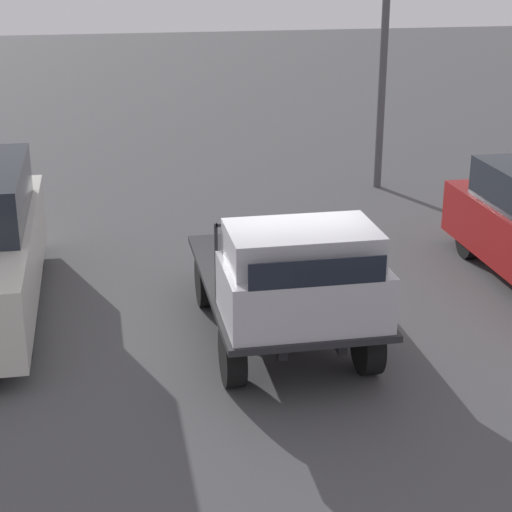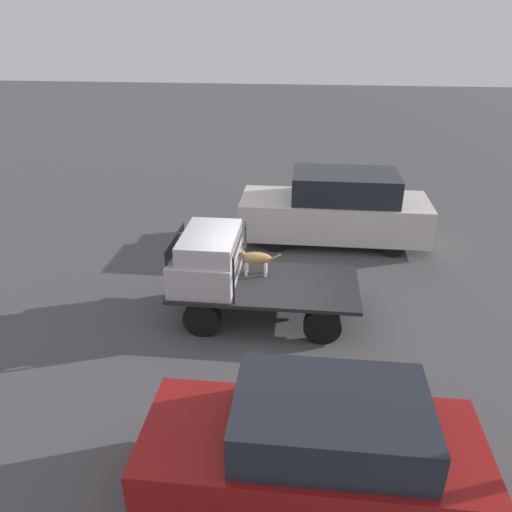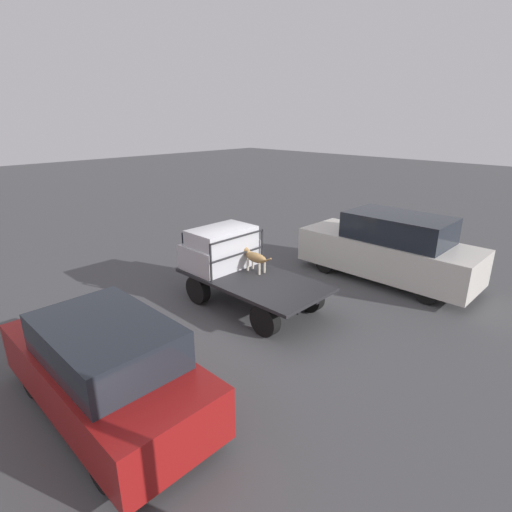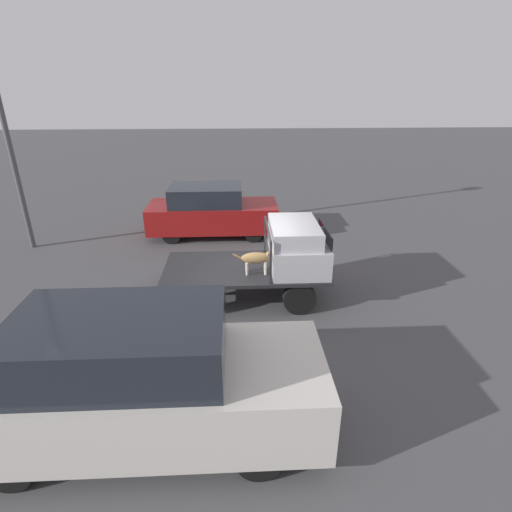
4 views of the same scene
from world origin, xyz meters
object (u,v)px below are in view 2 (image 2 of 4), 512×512
dog (253,258)px  parked_sedan (315,450)px  parked_pickup_far (336,209)px  flatbed_truck (265,292)px

dog → parked_sedan: size_ratio=0.24×
dog → parked_pickup_far: parked_pickup_far is taller
flatbed_truck → dog: bearing=-50.9°
dog → flatbed_truck: bearing=145.4°
dog → parked_pickup_far: size_ratio=0.20×
dog → parked_sedan: bearing=121.8°
parked_sedan → parked_pickup_far: size_ratio=0.84×
dog → parked_sedan: (-1.34, 4.81, -0.34)m
parked_sedan → parked_pickup_far: bearing=-87.4°
parked_pickup_far → dog: bearing=62.9°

